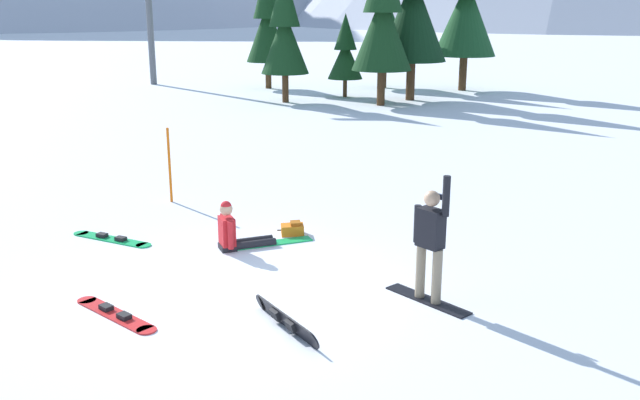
# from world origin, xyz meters

# --- Properties ---
(ground_plane) EXTENTS (800.00, 800.00, 0.00)m
(ground_plane) POSITION_xyz_m (0.00, 0.00, 0.00)
(ground_plane) COLOR white
(snowboarder_foreground) EXTENTS (1.23, 1.29, 2.02)m
(snowboarder_foreground) POSITION_xyz_m (2.72, -0.24, 0.96)
(snowboarder_foreground) COLOR black
(snowboarder_foreground) RESTS_ON ground_plane
(snowboarder_midground) EXTENTS (1.76, 1.09, 0.93)m
(snowboarder_midground) POSITION_xyz_m (-0.56, 2.04, 0.32)
(snowboarder_midground) COLOR black
(snowboarder_midground) RESTS_ON ground_plane
(loose_snowboard_far_spare) EXTENTS (1.81, 1.04, 0.09)m
(loose_snowboard_far_spare) POSITION_xyz_m (-3.06, 2.44, 0.02)
(loose_snowboard_far_spare) COLOR #19B259
(loose_snowboard_far_spare) RESTS_ON ground_plane
(loose_snowboard_near_right) EXTENTS (1.59, 1.37, 0.09)m
(loose_snowboard_near_right) POSITION_xyz_m (-1.90, -0.91, 0.02)
(loose_snowboard_near_right) COLOR red
(loose_snowboard_near_right) RESTS_ON ground_plane
(loose_snowboard_near_left) EXTENTS (1.05, 1.46, 0.26)m
(loose_snowboard_near_left) POSITION_xyz_m (0.61, -1.27, 0.13)
(loose_snowboard_near_left) COLOR black
(loose_snowboard_near_left) RESTS_ON ground_plane
(backpack_orange) EXTENTS (0.54, 0.38, 0.27)m
(backpack_orange) POSITION_xyz_m (0.42, 2.88, 0.12)
(backpack_orange) COLOR orange
(backpack_orange) RESTS_ON ground_plane
(trail_marker_pole) EXTENTS (0.06, 0.06, 1.72)m
(trail_marker_pole) POSITION_xyz_m (-2.54, 5.16, 0.86)
(trail_marker_pole) COLOR orange
(trail_marker_pole) RESTS_ON ground_plane
(pine_tree_young) EXTENTS (3.24, 3.24, 8.29)m
(pine_tree_young) POSITION_xyz_m (4.56, 23.31, 4.52)
(pine_tree_young) COLOR #472D19
(pine_tree_young) RESTS_ON ground_plane
(pine_tree_twin) EXTENTS (2.31, 2.31, 6.48)m
(pine_tree_twin) POSITION_xyz_m (-2.71, 27.93, 3.53)
(pine_tree_twin) COLOR #472D19
(pine_tree_twin) RESTS_ON ground_plane
(pine_tree_leaning) EXTENTS (1.71, 1.71, 4.02)m
(pine_tree_leaning) POSITION_xyz_m (1.45, 24.39, 2.19)
(pine_tree_leaning) COLOR #472D19
(pine_tree_leaning) RESTS_ON ground_plane
(pine_tree_slender) EXTENTS (2.68, 2.68, 7.14)m
(pine_tree_slender) POSITION_xyz_m (3.07, 21.41, 3.89)
(pine_tree_slender) COLOR #472D19
(pine_tree_slender) RESTS_ON ground_plane
(pine_tree_tall) EXTENTS (3.24, 3.24, 8.17)m
(pine_tree_tall) POSITION_xyz_m (7.70, 27.37, 4.45)
(pine_tree_tall) COLOR #472D19
(pine_tree_tall) RESTS_ON ground_plane
(pine_tree_broad) EXTENTS (2.21, 2.21, 6.03)m
(pine_tree_broad) POSITION_xyz_m (-1.32, 22.29, 3.28)
(pine_tree_broad) COLOR #472D19
(pine_tree_broad) RESTS_ON ground_plane
(pine_tree_short) EXTENTS (2.76, 2.76, 7.34)m
(pine_tree_short) POSITION_xyz_m (3.55, 28.43, 4.00)
(pine_tree_short) COLOR #472D19
(pine_tree_short) RESTS_ON ground_plane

